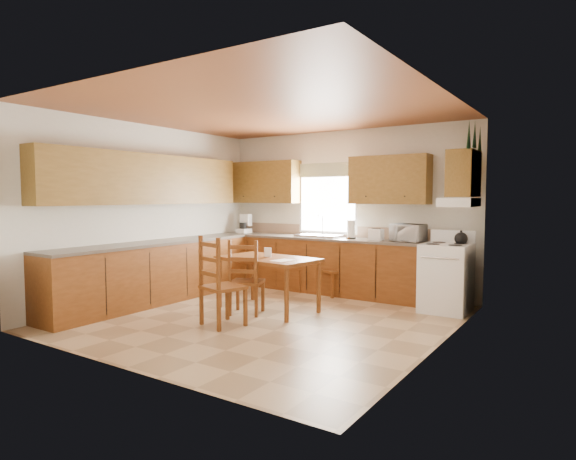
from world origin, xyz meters
The scene contains 35 objects.
floor centered at (0.00, 0.00, 0.00)m, with size 4.50×4.50×0.00m, color tan.
ceiling centered at (0.00, 0.00, 2.70)m, with size 4.50×4.50×0.00m, color brown.
wall_left centered at (-2.25, 0.00, 1.35)m, with size 4.50×4.50×0.00m, color silver.
wall_right centered at (2.25, 0.00, 1.35)m, with size 4.50×4.50×0.00m, color silver.
wall_back centered at (0.00, 2.25, 1.35)m, with size 4.50×4.50×0.00m, color silver.
wall_front centered at (0.00, -2.25, 1.35)m, with size 4.50×4.50×0.00m, color silver.
lower_cab_back centered at (-0.38, 1.95, 0.44)m, with size 3.75×0.60×0.88m, color brown.
lower_cab_left centered at (-1.95, -0.15, 0.44)m, with size 0.60×3.60×0.88m, color brown.
counter_back centered at (-0.38, 1.95, 0.90)m, with size 3.75×0.63×0.04m, color #52483E.
counter_left centered at (-1.95, -0.15, 0.90)m, with size 0.63×3.60×0.04m, color #52483E.
backsplash centered at (-0.38, 2.24, 1.01)m, with size 3.75×0.01×0.18m, color #8C6F59.
upper_cab_back_left centered at (-1.55, 2.08, 1.85)m, with size 1.41×0.33×0.75m, color brown.
upper_cab_back_right centered at (0.86, 2.08, 1.85)m, with size 1.25×0.33×0.75m, color brown.
upper_cab_left centered at (-2.08, -0.15, 1.85)m, with size 0.33×3.60×0.75m, color brown.
upper_cab_stove centered at (2.08, 1.65, 1.90)m, with size 0.33×0.62×0.62m, color brown.
range_hood centered at (2.03, 1.65, 1.52)m, with size 0.44×0.62×0.12m, color white.
window_frame centered at (-0.30, 2.22, 1.55)m, with size 1.13×0.02×1.18m, color white.
window_pane centered at (-0.30, 2.21, 1.55)m, with size 1.05×0.01×1.10m, color white.
window_valance centered at (-0.30, 2.19, 2.05)m, with size 1.19×0.01×0.24m, color #4E6138.
sink_basin centered at (-0.30, 1.95, 0.94)m, with size 0.75×0.45×0.04m, color silver.
pine_decal_a centered at (2.21, 1.33, 2.38)m, with size 0.22×0.22×0.36m, color #1A4023.
pine_decal_b centered at (2.21, 1.65, 2.42)m, with size 0.22×0.22×0.36m, color #1A4023.
pine_decal_c centered at (2.21, 1.97, 2.38)m, with size 0.22×0.22×0.36m, color #1A4023.
stove centered at (1.88, 1.66, 0.46)m, with size 0.62×0.64×0.92m, color white.
coffeemaker centered at (-1.93, 1.96, 1.09)m, with size 0.20×0.24×0.33m, color white.
paper_towel centered at (0.28, 1.96, 1.07)m, with size 0.13×0.13×0.30m, color white.
toaster centered at (0.73, 1.92, 1.01)m, with size 0.21×0.13×0.17m, color white.
microwave centered at (1.22, 1.95, 1.05)m, with size 0.44×0.32×0.27m, color white.
dining_table centered at (-0.24, 0.38, 0.37)m, with size 1.39×0.80×0.75m, color brown.
chair_near_left centered at (-0.23, -0.58, 0.55)m, with size 0.46×0.44×1.11m, color brown.
chair_near_right centered at (-0.36, 0.05, 0.51)m, with size 0.42×0.40×1.01m, color brown.
chair_far_left centered at (0.05, 1.78, 0.47)m, with size 0.39×0.38×0.94m, color brown.
chair_far_right centered at (-0.57, 1.85, 0.43)m, with size 0.36×0.34×0.86m, color brown.
table_paper centered at (0.12, 0.22, 0.75)m, with size 0.21×0.28×0.00m, color white.
table_card centered at (-0.27, 0.42, 0.81)m, with size 0.10×0.02×0.13m, color white.
Camera 1 is at (3.67, -5.05, 1.60)m, focal length 30.00 mm.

